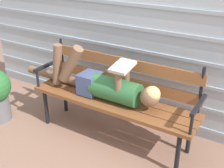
% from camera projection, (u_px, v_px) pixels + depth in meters
% --- Properties ---
extents(ground_plane, '(12.00, 12.00, 0.00)m').
position_uv_depth(ground_plane, '(105.00, 143.00, 3.00)').
color(ground_plane, '#936B56').
extents(house_siding, '(4.61, 0.08, 2.21)m').
position_uv_depth(house_siding, '(137.00, 28.00, 3.03)').
color(house_siding, '#B2BCC6').
rests_on(house_siding, ground).
extents(park_bench, '(1.80, 0.45, 0.93)m').
position_uv_depth(park_bench, '(115.00, 93.00, 2.94)').
color(park_bench, brown).
rests_on(park_bench, ground).
extents(reclining_person, '(1.74, 0.25, 0.54)m').
position_uv_depth(reclining_person, '(102.00, 84.00, 2.90)').
color(reclining_person, '#33703D').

